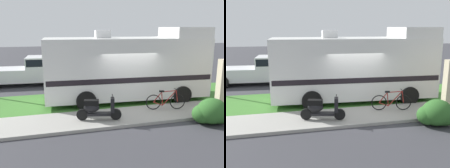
% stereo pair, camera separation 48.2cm
% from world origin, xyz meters
% --- Properties ---
extents(ground_plane, '(80.00, 80.00, 0.00)m').
position_xyz_m(ground_plane, '(0.00, 0.00, 0.00)').
color(ground_plane, '#38383D').
extents(sidewalk, '(24.00, 2.00, 0.12)m').
position_xyz_m(sidewalk, '(0.00, -1.20, 0.06)').
color(sidewalk, '#9E9B93').
rests_on(sidewalk, ground).
extents(grass_strip, '(24.00, 3.40, 0.08)m').
position_xyz_m(grass_strip, '(0.00, 1.50, 0.04)').
color(grass_strip, '#3D752D').
rests_on(grass_strip, ground).
extents(motorhome_rv, '(7.99, 3.06, 3.62)m').
position_xyz_m(motorhome_rv, '(0.38, 1.25, 1.72)').
color(motorhome_rv, silver).
rests_on(motorhome_rv, ground).
extents(scooter, '(1.71, 0.65, 0.97)m').
position_xyz_m(scooter, '(-1.80, -1.42, 0.58)').
color(scooter, black).
rests_on(scooter, ground).
extents(bicycle, '(1.70, 0.54, 0.89)m').
position_xyz_m(bicycle, '(1.33, -0.96, 0.50)').
color(bicycle, black).
rests_on(bicycle, ground).
extents(pickup_truck_near, '(5.86, 2.37, 1.79)m').
position_xyz_m(pickup_truck_near, '(-4.41, 6.22, 0.96)').
color(pickup_truck_near, silver).
rests_on(pickup_truck_near, ground).
extents(bush_by_porch, '(1.39, 1.04, 0.99)m').
position_xyz_m(bush_by_porch, '(2.35, -2.69, 0.47)').
color(bush_by_porch, '#2D6026').
rests_on(bush_by_porch, ground).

